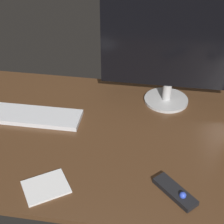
# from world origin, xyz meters

# --- Properties ---
(desk) EXTENTS (1.40, 0.84, 0.02)m
(desk) POSITION_xyz_m (0.00, 0.00, 0.01)
(desk) COLOR #4C301C
(desk) RESTS_ON ground
(monitor) EXTENTS (0.58, 0.20, 0.46)m
(monitor) POSITION_xyz_m (0.17, 0.27, 0.27)
(monitor) COLOR #B7B7B7
(monitor) RESTS_ON desk
(keyboard) EXTENTS (0.45, 0.13, 0.02)m
(keyboard) POSITION_xyz_m (-0.40, 0.05, 0.03)
(keyboard) COLOR silver
(keyboard) RESTS_ON desk
(media_remote) EXTENTS (0.15, 0.15, 0.03)m
(media_remote) POSITION_xyz_m (0.21, -0.27, 0.03)
(media_remote) COLOR black
(media_remote) RESTS_ON desk
(notepad) EXTENTS (0.18, 0.17, 0.01)m
(notepad) POSITION_xyz_m (-0.20, -0.31, 0.02)
(notepad) COLOR silver
(notepad) RESTS_ON desk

